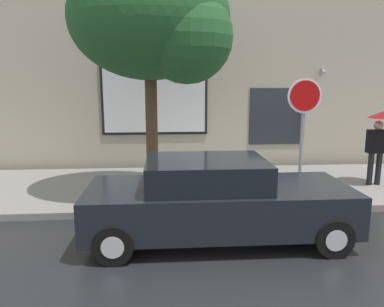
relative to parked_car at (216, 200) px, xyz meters
name	(u,v)px	position (x,y,z in m)	size (l,w,h in m)	color
ground_plane	(236,235)	(0.40, 0.15, -0.72)	(60.00, 60.00, 0.00)	black
sidewalk	(215,186)	(0.40, 3.15, -0.65)	(20.00, 4.00, 0.15)	gray
building_facade	(205,59)	(0.38, 5.64, 2.76)	(20.00, 0.67, 7.00)	#B2A893
parked_car	(216,200)	(0.00, 0.00, 0.00)	(4.60, 1.88, 1.47)	black
fire_hydrant	(220,177)	(0.41, 2.29, -0.19)	(0.30, 0.44, 0.79)	red
pedestrian_with_umbrella	(384,126)	(4.66, 2.76, 0.96)	(0.95, 0.95, 1.96)	black
street_tree	(157,23)	(-1.03, 2.34, 3.34)	(3.60, 3.06, 5.37)	#4C3823
stop_sign	(303,115)	(2.14, 1.69, 1.35)	(0.76, 0.10, 2.72)	gray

